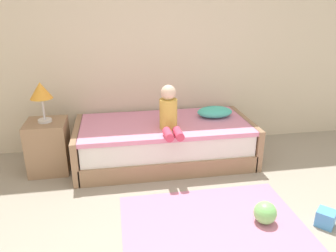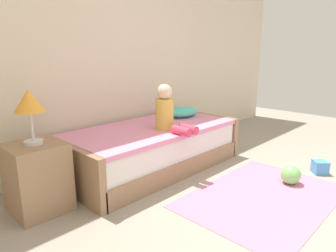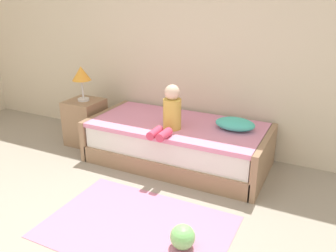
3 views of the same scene
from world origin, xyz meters
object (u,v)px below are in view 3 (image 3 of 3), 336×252
Objects in this scene: pillow at (235,124)px; bed at (177,143)px; nightstand at (86,122)px; table_lamp at (81,75)px; child_figure at (170,112)px; toy_ball at (183,237)px.

bed is at bearing -171.28° from pillow.
nightstand is at bearing -176.66° from pillow.
nightstand is (-1.35, -0.02, 0.05)m from bed.
table_lamp is (0.00, 0.00, 0.64)m from nightstand.
child_figure is at bearing -8.80° from nightstand.
bed is at bearing 116.57° from toy_ball.
nightstand is 1.33× the size of table_lamp.
child_figure is 2.52× the size of toy_ball.
child_figure is 1.16× the size of pillow.
bed is 3.52× the size of nightstand.
nightstand is 1.18× the size of child_figure.
pillow reaches higher than nightstand.
child_figure is at bearing -8.80° from table_lamp.
child_figure is (1.37, -0.21, -0.23)m from table_lamp.
bed is at bearing 93.98° from child_figure.
toy_ball is at bearing -33.52° from nightstand.
bed is at bearing 0.72° from table_lamp.
toy_ball is at bearing -88.87° from pillow.
toy_ball is (0.67, -1.13, -0.60)m from child_figure.
table_lamp is 1.40m from child_figure.
table_lamp is at bearing 171.20° from child_figure.
child_figure reaches higher than bed.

